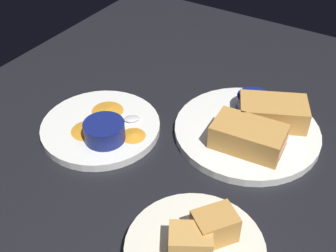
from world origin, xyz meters
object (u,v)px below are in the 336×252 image
sandwich_half_far (273,112)px  ramekin_light_gravy (104,130)px  spoon_by_dark_ramekin (244,123)px  sandwich_half_near (248,136)px  ramekin_dark_sauce (253,102)px  bread_basket_rear (196,250)px  spoon_by_gravy_ramekin (125,120)px  plate_sandwich_main (247,131)px  plate_chips_companion (101,127)px

sandwich_half_far → ramekin_light_gravy: 32.93cm
sandwich_half_far → spoon_by_dark_ramekin: size_ratio=1.51×
sandwich_half_near → ramekin_dark_sauce: 11.79cm
ramekin_light_gravy → bread_basket_rear: bread_basket_rear is taller
sandwich_half_near → spoon_by_gravy_ramekin: sandwich_half_near is taller
sandwich_half_near → bread_basket_rear: 25.42cm
plate_sandwich_main → sandwich_half_far: 6.28cm
sandwich_half_near → ramekin_dark_sauce: (3.65, -11.19, -0.57)cm
spoon_by_dark_ramekin → spoon_by_gravy_ramekin: bearing=29.2°
sandwich_half_near → plate_sandwich_main: bearing=-67.0°
sandwich_half_near → spoon_by_dark_ramekin: (3.18, -5.66, -2.04)cm
ramekin_light_gravy → bread_basket_rear: 29.91cm
sandwich_half_far → bread_basket_rear: 34.57cm
plate_sandwich_main → sandwich_half_far: size_ratio=1.90×
sandwich_half_near → spoon_by_dark_ramekin: bearing=-60.7°
plate_sandwich_main → plate_chips_companion: 28.98cm
sandwich_half_far → spoon_by_gravy_ramekin: bearing=31.3°
ramekin_dark_sauce → plate_chips_companion: bearing=40.7°
sandwich_half_near → ramekin_light_gravy: size_ratio=1.77×
sandwich_half_far → spoon_by_dark_ramekin: 6.01cm
sandwich_half_near → ramekin_light_gravy: sandwich_half_near is taller
spoon_by_gravy_ramekin → bread_basket_rear: (-26.78, 19.35, 0.14)cm
spoon_by_dark_ramekin → bread_basket_rear: bearing=101.4°
plate_sandwich_main → sandwich_half_near: 6.28cm
sandwich_half_near → ramekin_light_gravy: 26.76cm
plate_sandwich_main → ramekin_dark_sauce: ramekin_dark_sauce is taller
sandwich_half_near → plate_chips_companion: (27.38, 9.20, -3.20)cm
sandwich_half_far → sandwich_half_near: bearing=83.0°
sandwich_half_far → ramekin_dark_sauce: bearing=-21.6°
sandwich_half_near → plate_chips_companion: sandwich_half_near is taller
ramekin_light_gravy → bread_basket_rear: bearing=154.2°
sandwich_half_far → plate_chips_companion: 34.15cm
bread_basket_rear → plate_chips_companion: bearing=-27.7°
plate_sandwich_main → plate_chips_companion: (25.27, 14.18, 0.00)cm
sandwich_half_far → spoon_by_gravy_ramekin: (24.87, 15.11, -2.04)cm
spoon_by_dark_ramekin → plate_chips_companion: spoon_by_dark_ramekin is taller
sandwich_half_near → ramekin_dark_sauce: bearing=-71.9°
spoon_by_dark_ramekin → spoon_by_gravy_ramekin: (20.55, 11.47, 0.00)cm
plate_chips_companion → bread_basket_rear: bearing=152.3°
spoon_by_dark_ramekin → sandwich_half_near: bearing=119.3°
spoon_by_dark_ramekin → bread_basket_rear: bread_basket_rear is taller
bread_basket_rear → plate_sandwich_main: bearing=-80.3°
ramekin_light_gravy → sandwich_half_near: bearing=-153.0°
ramekin_light_gravy → bread_basket_rear: size_ratio=0.38×
sandwich_half_far → ramekin_light_gravy: (24.99, 21.45, -0.43)cm
sandwich_half_far → ramekin_light_gravy: size_ratio=1.92×
ramekin_dark_sauce → bread_basket_rear: bearing=100.5°
plate_chips_companion → bread_basket_rear: bread_basket_rear is taller
spoon_by_dark_ramekin → ramekin_dark_sauce: bearing=-85.1°
plate_sandwich_main → spoon_by_gravy_ramekin: size_ratio=3.45×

